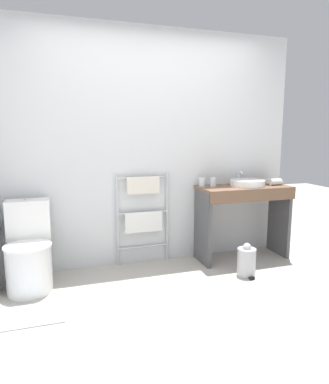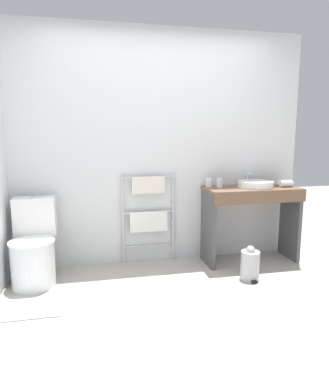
% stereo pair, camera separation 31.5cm
% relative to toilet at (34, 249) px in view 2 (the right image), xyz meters
% --- Properties ---
extents(ground_plane, '(12.00, 12.00, 0.00)m').
position_rel_toilet_xyz_m(ground_plane, '(1.28, -1.05, -0.33)').
color(ground_plane, '#A8A399').
extents(wall_back, '(3.32, 0.12, 2.54)m').
position_rel_toilet_xyz_m(wall_back, '(1.28, 0.41, 0.93)').
color(wall_back, silver).
rests_on(wall_back, ground_plane).
extents(toilet, '(0.42, 0.57, 0.82)m').
position_rel_toilet_xyz_m(toilet, '(0.00, 0.00, 0.00)').
color(toilet, white).
rests_on(toilet, ground_plane).
extents(towel_radiator, '(0.59, 0.06, 1.00)m').
position_rel_toilet_xyz_m(towel_radiator, '(1.17, 0.30, 0.28)').
color(towel_radiator, silver).
rests_on(towel_radiator, ground_plane).
extents(vanity_counter, '(1.03, 0.47, 0.84)m').
position_rel_toilet_xyz_m(vanity_counter, '(2.29, 0.10, 0.25)').
color(vanity_counter, brown).
rests_on(vanity_counter, ground_plane).
extents(sink_basin, '(0.39, 0.39, 0.07)m').
position_rel_toilet_xyz_m(sink_basin, '(2.34, 0.11, 0.55)').
color(sink_basin, white).
rests_on(sink_basin, vanity_counter).
extents(faucet, '(0.02, 0.10, 0.15)m').
position_rel_toilet_xyz_m(faucet, '(2.34, 0.30, 0.61)').
color(faucet, silver).
rests_on(faucet, vanity_counter).
extents(cup_near_wall, '(0.07, 0.07, 0.10)m').
position_rel_toilet_xyz_m(cup_near_wall, '(1.85, 0.25, 0.56)').
color(cup_near_wall, silver).
rests_on(cup_near_wall, vanity_counter).
extents(cup_near_edge, '(0.07, 0.07, 0.10)m').
position_rel_toilet_xyz_m(cup_near_edge, '(1.95, 0.19, 0.56)').
color(cup_near_edge, silver).
rests_on(cup_near_edge, vanity_counter).
extents(hair_dryer, '(0.18, 0.16, 0.08)m').
position_rel_toilet_xyz_m(hair_dryer, '(2.69, 0.08, 0.55)').
color(hair_dryer, white).
rests_on(hair_dryer, vanity_counter).
extents(trash_bin, '(0.19, 0.22, 0.34)m').
position_rel_toilet_xyz_m(trash_bin, '(2.08, -0.36, -0.18)').
color(trash_bin, '#B7B7BC').
rests_on(trash_bin, ground_plane).
extents(bath_mat, '(0.56, 0.36, 0.01)m').
position_rel_toilet_xyz_m(bath_mat, '(0.01, -0.54, -0.33)').
color(bath_mat, '#B2BCCC').
rests_on(bath_mat, ground_plane).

